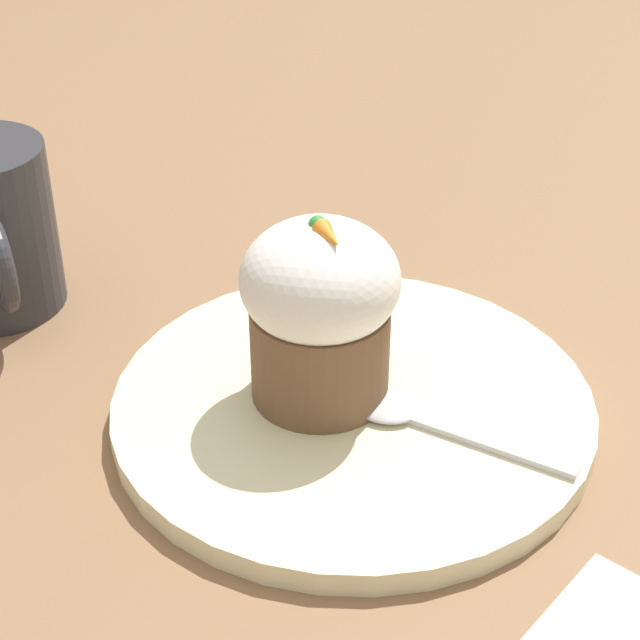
# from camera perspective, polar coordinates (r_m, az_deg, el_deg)

# --- Properties ---
(ground_plane) EXTENTS (4.00, 4.00, 0.00)m
(ground_plane) POSITION_cam_1_polar(r_m,az_deg,el_deg) (0.60, 1.74, -5.16)
(ground_plane) COLOR #846042
(dessert_plate) EXTENTS (0.27, 0.27, 0.01)m
(dessert_plate) POSITION_cam_1_polar(r_m,az_deg,el_deg) (0.59, 1.75, -4.64)
(dessert_plate) COLOR beige
(dessert_plate) RESTS_ON ground_plane
(carrot_cake) EXTENTS (0.08, 0.08, 0.11)m
(carrot_cake) POSITION_cam_1_polar(r_m,az_deg,el_deg) (0.56, 0.00, 0.56)
(carrot_cake) COLOR brown
(carrot_cake) RESTS_ON dessert_plate
(spoon) EXTENTS (0.12, 0.09, 0.01)m
(spoon) POSITION_cam_1_polar(r_m,az_deg,el_deg) (0.57, 5.09, -5.12)
(spoon) COLOR silver
(spoon) RESTS_ON dessert_plate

